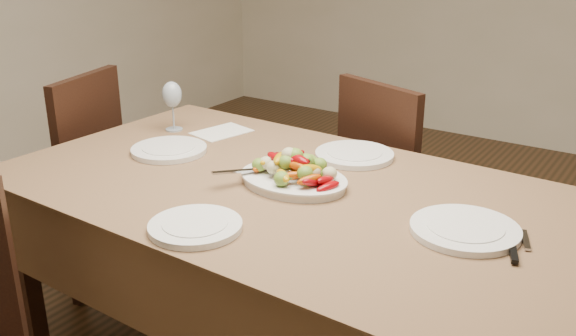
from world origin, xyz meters
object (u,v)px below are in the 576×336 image
Objects in this scene: serving_platter at (293,181)px; plate_far at (354,155)px; dining_table at (288,293)px; plate_near at (195,227)px; plate_right at (465,230)px; wine_glass at (173,105)px; chair_far at (407,188)px; chair_left at (58,180)px; plate_left at (169,150)px.

plate_far is (0.04, 0.33, -0.00)m from serving_platter.
plate_near reaches higher than dining_table.
wine_glass is (-1.25, 0.24, 0.09)m from plate_right.
plate_far and plate_near have the same top height.
plate_right is (0.55, -0.03, -0.00)m from serving_platter.
chair_far is at bearing 85.96° from plate_near.
plate_far is 1.32× the size of wine_glass.
chair_far and chair_left have the same top height.
chair_far is at bearing 38.95° from wine_glass.
chair_left reaches higher than plate_near.
serving_platter is at bearing 83.61° from plate_near.
serving_platter reaches higher than plate_near.
serving_platter is at bearing 73.33° from chair_left.
plate_right is 0.62m from plate_far.
chair_far is at bearing 54.40° from plate_left.
serving_platter is at bearing -16.87° from wine_glass.
chair_left is at bearing 176.43° from dining_table.
plate_right is (0.51, -0.83, 0.29)m from chair_far.
dining_table is 7.39× the size of plate_near.
chair_left is 4.64× the size of wine_glass.
plate_near is (-0.05, -0.40, -0.00)m from serving_platter.
dining_table is 0.88m from wine_glass.
plate_near is at bearing -96.56° from plate_far.
plate_far is (-0.51, 0.35, 0.00)m from plate_right.
chair_left is (-1.30, -0.75, 0.00)m from chair_far.
chair_left reaches higher than serving_platter.
plate_left is (-0.53, 0.03, 0.39)m from dining_table.
chair_far is 1.03m from wine_glass.
chair_left reaches higher than dining_table.
plate_near is at bearing 105.51° from chair_far.
dining_table is 1.26m from chair_left.
serving_platter is at bearing 75.80° from dining_table.
dining_table is 0.55m from plate_near.
wine_glass is (-0.17, 0.20, 0.09)m from plate_left.
plate_right is 1.15× the size of plate_near.
dining_table is at bearing -104.20° from serving_platter.
chair_far is 3.32× the size of plate_right.
dining_table is 0.65m from plate_left.
dining_table is 5.38× the size of serving_platter.
dining_table is at bearing -3.36° from plate_left.
chair_far is 1.50m from chair_left.
plate_right is (1.09, -0.03, 0.00)m from plate_left.
plate_right is at bearing -0.34° from dining_table.
chair_left is at bearing 177.43° from plate_right.
plate_left is 0.65m from plate_far.
dining_table is 0.52m from plate_far.
serving_platter is (-0.04, -0.81, 0.30)m from chair_far.
wine_glass is at bearing 136.70° from plate_near.
wine_glass reaches higher than dining_table.
serving_platter is (1.26, -0.06, 0.30)m from chair_left.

